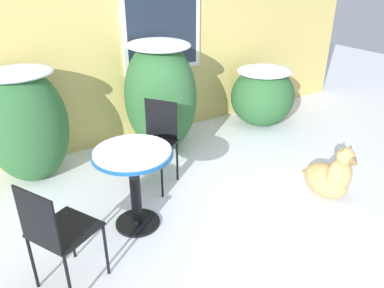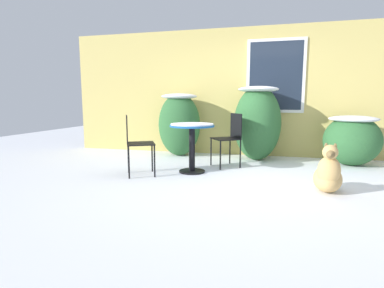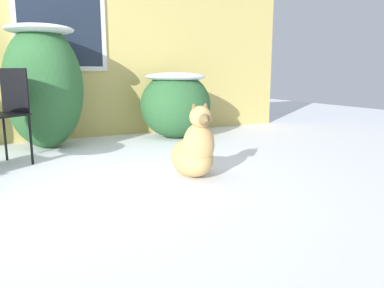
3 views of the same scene
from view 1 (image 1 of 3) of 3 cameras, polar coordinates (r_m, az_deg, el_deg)
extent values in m
plane|color=white|center=(3.80, 4.92, -10.87)|extent=(16.00, 16.00, 0.00)
cube|color=tan|center=(5.05, -10.08, 14.88)|extent=(8.00, 0.06, 2.66)
cube|color=silver|center=(5.18, -4.60, 19.11)|extent=(1.16, 0.04, 1.48)
cube|color=#1E2838|center=(5.16, -4.52, 19.09)|extent=(1.04, 0.01, 1.36)
ellipsoid|color=#2D6033|center=(4.47, -23.83, 2.44)|extent=(0.88, 0.75, 1.31)
ellipsoid|color=white|center=(4.29, -25.26, 9.72)|extent=(0.75, 0.64, 0.12)
ellipsoid|color=#2D6033|center=(4.83, -4.83, 7.12)|extent=(0.90, 0.98, 1.44)
ellipsoid|color=white|center=(4.65, -5.14, 14.80)|extent=(0.77, 0.83, 0.12)
ellipsoid|color=#2D6033|center=(5.77, 10.69, 7.14)|extent=(0.98, 0.91, 0.90)
ellipsoid|color=white|center=(5.66, 11.01, 10.86)|extent=(0.83, 0.77, 0.12)
cylinder|color=black|center=(3.72, -8.24, -11.75)|extent=(0.42, 0.42, 0.03)
cylinder|color=black|center=(3.51, -8.63, -6.94)|extent=(0.10, 0.10, 0.72)
cylinder|color=#195699|center=(3.32, -9.06, -1.51)|extent=(0.72, 0.72, 0.03)
cylinder|color=white|center=(3.31, -9.09, -1.12)|extent=(0.69, 0.69, 0.02)
cube|color=black|center=(4.06, -5.92, -0.11)|extent=(0.58, 0.58, 0.02)
cube|color=black|center=(4.13, -4.74, 3.83)|extent=(0.23, 0.32, 0.43)
cylinder|color=black|center=(4.12, -9.36, -3.91)|extent=(0.02, 0.02, 0.49)
cylinder|color=black|center=(3.95, -4.60, -5.03)|extent=(0.02, 0.02, 0.49)
cylinder|color=black|center=(4.40, -6.79, -1.64)|extent=(0.02, 0.02, 0.49)
cylinder|color=black|center=(4.25, -2.27, -2.58)|extent=(0.02, 0.02, 0.49)
cube|color=black|center=(2.98, -18.76, -12.26)|extent=(0.56, 0.56, 0.02)
cube|color=black|center=(2.76, -22.54, -10.62)|extent=(0.19, 0.35, 0.43)
cylinder|color=black|center=(3.12, -12.97, -15.44)|extent=(0.02, 0.02, 0.49)
cylinder|color=black|center=(3.35, -17.94, -12.88)|extent=(0.02, 0.02, 0.49)
cylinder|color=black|center=(2.94, -18.24, -19.38)|extent=(0.02, 0.02, 0.49)
cylinder|color=black|center=(3.18, -23.11, -16.27)|extent=(0.02, 0.02, 0.49)
ellipsoid|color=tan|center=(4.29, 19.70, -5.15)|extent=(0.41, 0.58, 0.33)
ellipsoid|color=tan|center=(4.13, 21.49, -4.47)|extent=(0.30, 0.27, 0.36)
sphere|color=tan|center=(4.00, 22.39, -1.78)|extent=(0.18, 0.18, 0.18)
cone|color=brown|center=(3.94, 23.59, -2.69)|extent=(0.11, 0.08, 0.10)
ellipsoid|color=brown|center=(3.94, 21.92, -0.97)|extent=(0.04, 0.03, 0.08)
ellipsoid|color=brown|center=(4.01, 22.91, -0.69)|extent=(0.04, 0.03, 0.08)
ellipsoid|color=tan|center=(4.49, 17.38, -4.69)|extent=(0.10, 0.26, 0.06)
camera|label=2|loc=(3.18, 87.10, -21.79)|focal=28.00mm
camera|label=3|loc=(2.20, 63.74, -30.84)|focal=35.00mm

